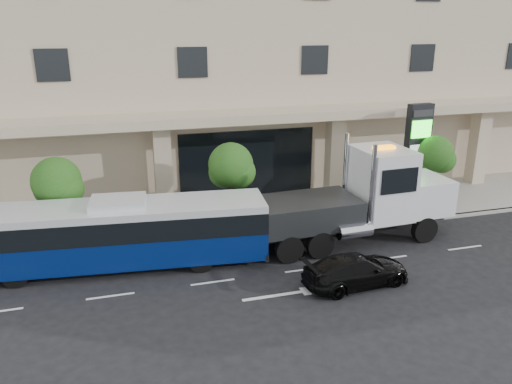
{
  "coord_description": "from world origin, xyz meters",
  "views": [
    {
      "loc": [
        -7.23,
        -19.27,
        9.91
      ],
      "look_at": [
        -1.18,
        2.0,
        2.47
      ],
      "focal_mm": 35.0,
      "sensor_mm": 36.0,
      "label": 1
    }
  ],
  "objects_px": {
    "city_bus": "(121,233)",
    "black_sedan": "(356,270)",
    "signage_pylon": "(416,154)",
    "tow_truck": "(362,199)"
  },
  "relations": [
    {
      "from": "black_sedan",
      "to": "signage_pylon",
      "type": "relative_size",
      "value": 0.77
    },
    {
      "from": "city_bus",
      "to": "tow_truck",
      "type": "xyz_separation_m",
      "value": [
        11.1,
        -0.2,
        0.48
      ]
    },
    {
      "from": "tow_truck",
      "to": "black_sedan",
      "type": "relative_size",
      "value": 2.51
    },
    {
      "from": "black_sedan",
      "to": "signage_pylon",
      "type": "distance_m",
      "value": 10.64
    },
    {
      "from": "tow_truck",
      "to": "black_sedan",
      "type": "xyz_separation_m",
      "value": [
        -2.19,
        -3.97,
        -1.43
      ]
    },
    {
      "from": "signage_pylon",
      "to": "black_sedan",
      "type": "bearing_deg",
      "value": -138.37
    },
    {
      "from": "tow_truck",
      "to": "signage_pylon",
      "type": "distance_m",
      "value": 6.18
    },
    {
      "from": "city_bus",
      "to": "black_sedan",
      "type": "relative_size",
      "value": 2.83
    },
    {
      "from": "city_bus",
      "to": "black_sedan",
      "type": "bearing_deg",
      "value": -19.35
    },
    {
      "from": "city_bus",
      "to": "signage_pylon",
      "type": "distance_m",
      "value": 16.53
    }
  ]
}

